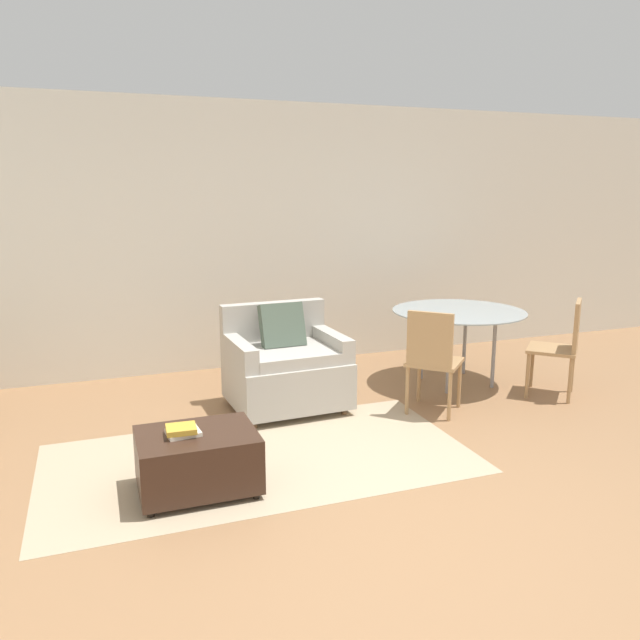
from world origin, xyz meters
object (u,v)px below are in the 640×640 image
Objects in this scene: tv_remote_secondary at (189,428)px; dining_chair_near_right at (563,342)px; ottoman at (198,459)px; tv_remote_primary at (185,426)px; dining_chair_near_left at (432,355)px; dining_table at (459,317)px; armchair at (285,367)px; book_stack at (182,431)px.

dining_chair_near_right reaches higher than tv_remote_secondary.
tv_remote_primary is at bearing 112.30° from ottoman.
tv_remote_secondary is at bearing 107.76° from ottoman.
dining_chair_near_left is (2.07, 0.70, 0.31)m from ottoman.
tv_remote_primary is at bearing -156.13° from dining_table.
dining_table is (2.75, 1.37, 0.45)m from ottoman.
tv_remote_primary is 3.53m from dining_chair_near_right.
tv_remote_primary is 0.15× the size of dining_chair_near_left.
ottoman is at bearing -168.51° from dining_chair_near_right.
armchair reaches higher than ottoman.
dining_chair_near_left is (-0.68, -0.68, -0.14)m from dining_table.
dining_chair_near_left reaches higher than tv_remote_secondary.
dining_table is at bearing 25.84° from book_stack.
armchair is 1.67m from book_stack.
dining_table is 1.41× the size of dining_chair_near_right.
tv_remote_primary is 2.20m from dining_chair_near_left.
book_stack reaches higher than tv_remote_secondary.
dining_chair_near_left reaches higher than ottoman.
tv_remote_secondary is 0.13× the size of dining_table.
book_stack is 0.24× the size of dining_chair_near_left.
tv_remote_primary is 3.08m from dining_table.
tv_remote_primary is 0.05m from tv_remote_secondary.
ottoman is 2.21m from dining_chair_near_left.
dining_chair_near_right is at bearing -45.00° from dining_table.
tv_remote_secondary is (0.06, 0.09, -0.02)m from book_stack.
ottoman is 0.81× the size of dining_chair_near_right.
dining_chair_near_right is (3.48, 0.56, 0.13)m from tv_remote_primary.
book_stack is 2.27m from dining_chair_near_left.
armchair is 1.55m from tv_remote_primary.
dining_chair_near_left is at bearing 18.56° from ottoman.
dining_chair_near_right is at bearing 9.90° from tv_remote_secondary.
tv_remote_secondary is 3.51m from dining_chair_near_right.
dining_chair_near_left reaches higher than tv_remote_primary.
book_stack is at bearing -154.16° from dining_table.
armchair is 6.14× the size of tv_remote_secondary.
book_stack reaches higher than ottoman.
ottoman is 0.81× the size of dining_chair_near_left.
armchair is 1.56m from tv_remote_secondary.
dining_chair_near_left and dining_chair_near_right have the same top height.
dining_chair_near_right is (1.35, 0.00, 0.00)m from dining_chair_near_left.
tv_remote_secondary is 3.07m from dining_table.
book_stack is 0.14m from tv_remote_primary.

